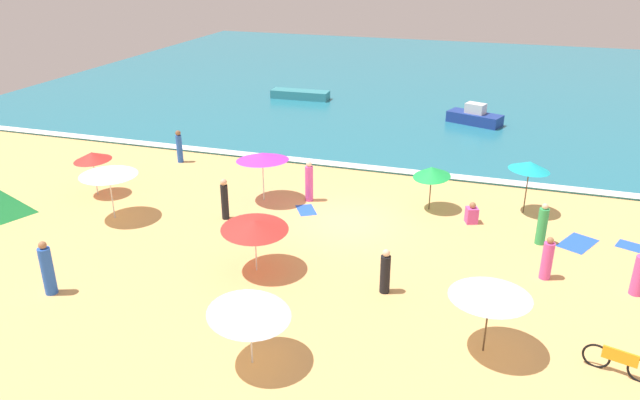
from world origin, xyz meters
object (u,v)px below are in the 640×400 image
object	(u,v)px
small_boat_0	(475,117)
beach_umbrella_4	(108,171)
beachgoer_0	(385,272)
beachgoer_7	(179,147)
beach_umbrella_0	(530,166)
beach_umbrella_3	(249,307)
parked_bicycle	(619,362)
beachgoer_4	(47,269)
beachgoer_1	(639,274)
beach_umbrella_5	(92,156)
beach_umbrella_1	(262,157)
beachgoer_6	(472,214)
beach_umbrella_2	(255,225)
beachgoer_8	(547,259)
beachgoer_2	(225,199)
beachgoer_3	(542,225)
beach_umbrella_6	(491,289)
beachgoer_5	(309,182)
beach_umbrella_7	(432,172)
small_boat_1	(300,95)

from	to	relation	value
small_boat_0	beach_umbrella_4	bearing A→B (deg)	-124.97
beachgoer_0	beachgoer_7	bearing A→B (deg)	144.19
beach_umbrella_0	beach_umbrella_3	bearing A→B (deg)	-118.77
parked_bicycle	beachgoer_4	distance (m)	16.90
beachgoer_1	small_boat_0	size ratio (longest dim) A/B	0.45
beach_umbrella_5	parked_bicycle	bearing A→B (deg)	-16.83
beach_umbrella_1	parked_bicycle	world-z (taller)	beach_umbrella_1
beachgoer_7	beachgoer_6	bearing A→B (deg)	-11.04
beach_umbrella_2	beachgoer_4	distance (m)	6.69
beachgoer_0	beachgoer_1	world-z (taller)	beachgoer_1
beach_umbrella_3	beachgoer_4	size ratio (longest dim) A/B	1.48
beach_umbrella_1	beachgoer_6	size ratio (longest dim) A/B	3.59
beachgoer_8	beachgoer_7	bearing A→B (deg)	159.39
beach_umbrella_2	beachgoer_2	bearing A→B (deg)	129.34
beachgoer_1	beachgoer_3	distance (m)	4.01
beach_umbrella_4	beach_umbrella_6	xyz separation A→B (m)	(15.00, -4.38, -0.10)
beachgoer_5	small_boat_0	size ratio (longest dim) A/B	0.51
beach_umbrella_6	small_boat_0	xyz separation A→B (m)	(-2.07, 22.86, -1.43)
beach_umbrella_0	beach_umbrella_3	xyz separation A→B (m)	(-6.84, -12.47, -0.33)
beach_umbrella_3	beachgoer_3	size ratio (longest dim) A/B	1.69
beachgoer_2	beach_umbrella_0	bearing A→B (deg)	20.43
beach_umbrella_5	beachgoer_8	size ratio (longest dim) A/B	1.52
beach_umbrella_2	beach_umbrella_4	world-z (taller)	beach_umbrella_4
beachgoer_3	beachgoer_5	distance (m)	9.63
beach_umbrella_3	beachgoer_7	size ratio (longest dim) A/B	1.63
beach_umbrella_6	small_boat_0	bearing A→B (deg)	95.17
beachgoer_4	beachgoer_6	bearing A→B (deg)	37.59
beach_umbrella_4	beach_umbrella_7	bearing A→B (deg)	21.60
beach_umbrella_4	beachgoer_3	world-z (taller)	beach_umbrella_4
beach_umbrella_1	small_boat_1	xyz separation A→B (m)	(-4.59, 17.72, -1.62)
beach_umbrella_3	beachgoer_8	distance (m)	10.43
parked_bicycle	beachgoer_7	distance (m)	22.33
beach_umbrella_2	beach_umbrella_3	distance (m)	4.99
beachgoer_7	beachgoer_1	bearing A→B (deg)	-18.43
beach_umbrella_3	parked_bicycle	size ratio (longest dim) A/B	1.56
beachgoer_5	small_boat_0	bearing A→B (deg)	67.57
beach_umbrella_1	beachgoer_8	xyz separation A→B (m)	(11.58, -3.32, -1.31)
beachgoer_1	beachgoer_7	distance (m)	21.46
beachgoer_1	beachgoer_6	world-z (taller)	beachgoer_1
beach_umbrella_5	beachgoer_5	xyz separation A→B (m)	(9.26, 2.24, -0.95)
beachgoer_0	beachgoer_6	world-z (taller)	beachgoer_0
beach_umbrella_6	beachgoer_0	size ratio (longest dim) A/B	1.97
beach_umbrella_0	beach_umbrella_3	size ratio (longest dim) A/B	0.84
beachgoer_0	beachgoer_5	xyz separation A→B (m)	(-4.73, 6.38, 0.12)
beach_umbrella_1	beachgoer_8	bearing A→B (deg)	-15.98
beachgoer_0	beachgoer_6	distance (m)	6.62
beachgoer_7	beach_umbrella_7	bearing A→B (deg)	-9.13
beach_umbrella_0	beach_umbrella_1	bearing A→B (deg)	-169.28
parked_bicycle	small_boat_0	world-z (taller)	small_boat_0
beach_umbrella_3	beach_umbrella_5	xyz separation A→B (m)	(-11.36, 8.73, 0.05)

